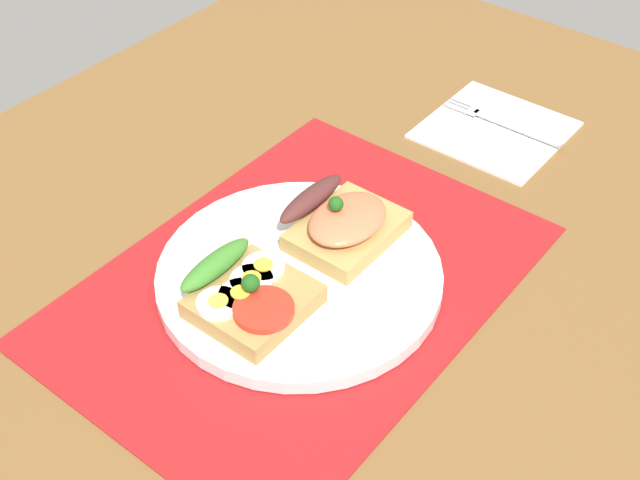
% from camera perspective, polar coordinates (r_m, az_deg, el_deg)
% --- Properties ---
extents(ground_plane, '(1.20, 0.90, 0.03)m').
position_cam_1_polar(ground_plane, '(0.79, -1.35, -3.75)').
color(ground_plane, brown).
extents(placemat, '(0.44, 0.31, 0.00)m').
position_cam_1_polar(placemat, '(0.78, -1.37, -2.85)').
color(placemat, '#A31A1C').
rests_on(placemat, ground_plane).
extents(plate, '(0.26, 0.26, 0.01)m').
position_cam_1_polar(plate, '(0.77, -1.38, -2.39)').
color(plate, white).
rests_on(plate, placemat).
extents(sandwich_egg_tomato, '(0.09, 0.10, 0.04)m').
position_cam_1_polar(sandwich_egg_tomato, '(0.72, -4.70, -3.75)').
color(sandwich_egg_tomato, '#AD884A').
rests_on(sandwich_egg_tomato, plate).
extents(sandwich_salmon, '(0.10, 0.09, 0.05)m').
position_cam_1_polar(sandwich_salmon, '(0.79, 1.52, 1.20)').
color(sandwich_salmon, tan).
rests_on(sandwich_salmon, plate).
extents(napkin, '(0.15, 0.15, 0.01)m').
position_cam_1_polar(napkin, '(0.98, 11.64, 7.31)').
color(napkin, white).
rests_on(napkin, ground_plane).
extents(fork, '(0.02, 0.14, 0.00)m').
position_cam_1_polar(fork, '(0.99, 11.88, 7.81)').
color(fork, '#B7B7BC').
rests_on(fork, napkin).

